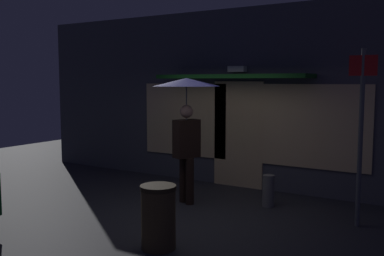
% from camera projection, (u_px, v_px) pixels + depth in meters
% --- Properties ---
extents(ground_plane, '(18.00, 18.00, 0.00)m').
position_uv_depth(ground_plane, '(181.00, 212.00, 7.42)').
color(ground_plane, '#2D2D33').
extents(building_facade, '(10.70, 1.00, 3.69)m').
position_uv_depth(building_facade, '(242.00, 99.00, 9.20)').
color(building_facade, '#4C4C56').
rests_on(building_facade, ground).
extents(person_with_umbrella, '(1.20, 1.20, 2.26)m').
position_uv_depth(person_with_umbrella, '(187.00, 108.00, 7.81)').
color(person_with_umbrella, black).
rests_on(person_with_umbrella, ground).
extents(street_sign_post, '(0.40, 0.07, 2.68)m').
position_uv_depth(street_sign_post, '(361.00, 128.00, 6.56)').
color(street_sign_post, '#595B60').
rests_on(street_sign_post, ground).
extents(sidewalk_bollard, '(0.21, 0.21, 0.56)m').
position_uv_depth(sidewalk_bollard, '(268.00, 191.00, 7.75)').
color(sidewalk_bollard, slate).
rests_on(sidewalk_bollard, ground).
extents(trash_bin, '(0.48, 0.48, 0.85)m').
position_uv_depth(trash_bin, '(158.00, 217.00, 5.78)').
color(trash_bin, '#473823').
rests_on(trash_bin, ground).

